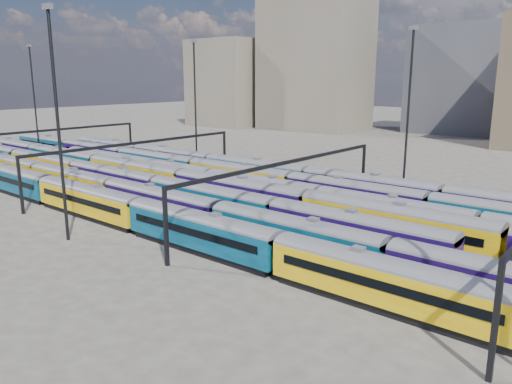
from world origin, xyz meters
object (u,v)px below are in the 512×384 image
Objects in this scene: rake_0 at (201,227)px; rake_2 at (114,177)px; mast_2 at (57,117)px; rake_1 at (113,189)px.

rake_0 is 31.65m from rake_2.
mast_2 is (-14.62, -7.00, 11.25)m from rake_0.
rake_0 is 5.76× the size of mast_2.
rake_0 is at bearing -12.24° from rake_1.
rake_2 is at bearing 161.58° from rake_0.
rake_2 is at bearing 144.38° from rake_1.
rake_2 reaches higher than rake_1.
rake_1 is 4.90× the size of mast_2.
mast_2 reaches higher than rake_1.
rake_0 is 1.17× the size of rake_1.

